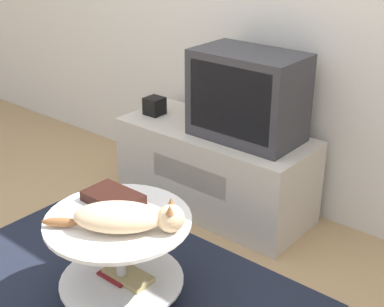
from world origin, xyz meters
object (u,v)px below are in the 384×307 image
at_px(dvd_box, 113,198).
at_px(tv, 248,96).
at_px(speaker, 154,106).
at_px(cat, 125,217).

bearing_deg(dvd_box, tv, 84.64).
xyz_separation_m(speaker, dvd_box, (0.57, -0.89, -0.08)).
distance_m(tv, speaker, 0.69).
bearing_deg(dvd_box, cat, -30.05).
bearing_deg(speaker, dvd_box, -57.07).
bearing_deg(cat, dvd_box, 113.04).
bearing_deg(tv, speaker, -174.89).
bearing_deg(tv, cat, -83.43).
height_order(dvd_box, cat, cat).
height_order(speaker, cat, speaker).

